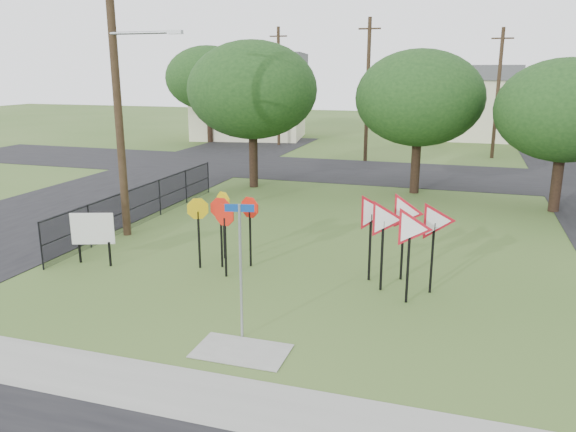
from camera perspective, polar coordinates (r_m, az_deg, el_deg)
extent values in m
plane|color=#37551F|center=(14.39, -1.10, -9.29)|extent=(140.00, 140.00, 0.00)
cube|color=gray|center=(10.95, -8.50, -17.68)|extent=(30.00, 1.60, 0.02)
cube|color=black|center=(28.31, -17.88, 2.06)|extent=(8.00, 50.00, 0.02)
cube|color=black|center=(33.24, 10.03, 4.33)|extent=(60.00, 8.00, 0.02)
cube|color=gray|center=(12.37, -4.76, -13.52)|extent=(2.00, 1.20, 0.02)
cylinder|color=#93979B|center=(12.36, -4.82, -5.75)|extent=(0.06, 0.06, 3.08)
cube|color=navy|center=(11.93, -4.96, 0.82)|extent=(0.62, 0.16, 0.16)
cube|color=black|center=(17.03, -6.77, -2.37)|extent=(0.05, 0.05, 1.76)
cube|color=black|center=(17.04, -3.85, -2.29)|extent=(0.05, 0.05, 1.76)
cube|color=black|center=(16.25, -6.37, -3.21)|extent=(0.05, 0.05, 1.76)
cube|color=black|center=(17.06, -9.02, -2.42)|extent=(0.05, 0.05, 1.76)
cube|color=black|center=(17.83, -6.50, -1.59)|extent=(0.05, 0.05, 1.76)
cube|color=black|center=(15.35, 9.52, -4.02)|extent=(0.07, 0.07, 1.95)
cube|color=black|center=(14.67, 12.09, -5.05)|extent=(0.07, 0.07, 1.95)
cube|color=black|center=(16.03, 8.32, -3.17)|extent=(0.07, 0.07, 1.95)
cube|color=black|center=(16.23, 11.54, -3.09)|extent=(0.07, 0.07, 1.95)
cube|color=black|center=(15.45, 14.42, -4.17)|extent=(0.07, 0.07, 1.95)
cube|color=black|center=(18.63, -20.40, -3.33)|extent=(0.05, 0.05, 0.76)
cube|color=black|center=(17.99, -17.65, -3.72)|extent=(0.05, 0.05, 0.76)
cube|color=silver|center=(18.09, -19.25, -1.23)|extent=(1.25, 0.47, 0.98)
cylinder|color=#392A1A|center=(20.52, -16.99, 11.69)|extent=(0.28, 0.28, 10.00)
cylinder|color=#93979B|center=(19.80, -14.59, 17.57)|extent=(2.40, 0.10, 0.10)
cube|color=#93979B|center=(19.20, -11.40, 17.85)|extent=(0.50, 0.18, 0.12)
cylinder|color=#392A1A|center=(37.00, 8.08, 12.44)|extent=(0.24, 0.24, 9.00)
cube|color=#392A1A|center=(37.06, 8.30, 18.32)|extent=(1.40, 0.10, 0.10)
cylinder|color=#392A1A|center=(40.52, 20.51, 11.51)|extent=(0.24, 0.24, 8.50)
cube|color=#392A1A|center=(40.54, 20.97, 16.51)|extent=(1.40, 0.10, 0.10)
cylinder|color=#392A1A|center=(44.79, -0.96, 12.94)|extent=(0.24, 0.24, 9.00)
cube|color=#392A1A|center=(44.84, -0.99, 17.80)|extent=(1.40, 0.10, 0.10)
cylinder|color=black|center=(18.27, -23.81, -2.81)|extent=(0.05, 0.05, 1.50)
cylinder|color=black|center=(19.96, -19.52, -0.98)|extent=(0.05, 0.05, 1.50)
cylinder|color=black|center=(21.77, -15.93, 0.57)|extent=(0.05, 0.05, 1.50)
cylinder|color=black|center=(23.66, -12.90, 1.86)|extent=(0.05, 0.05, 1.50)
cylinder|color=black|center=(25.62, -10.32, 2.96)|extent=(0.05, 0.05, 1.50)
cylinder|color=black|center=(27.64, -8.11, 3.90)|extent=(0.05, 0.05, 1.50)
cube|color=black|center=(22.56, -14.46, 3.00)|extent=(0.03, 11.50, 0.03)
cube|color=black|center=(22.71, -14.35, 1.24)|extent=(0.03, 11.50, 0.03)
cube|color=black|center=(22.71, -14.35, 1.24)|extent=(0.01, 11.50, 1.50)
cube|color=beige|center=(49.98, -3.91, 11.37)|extent=(10.08, 8.46, 6.00)
cube|color=#505056|center=(49.91, -3.98, 15.50)|extent=(10.58, 8.88, 1.20)
cube|color=beige|center=(52.56, 17.60, 10.35)|extent=(8.00, 8.00, 5.00)
cube|color=#505056|center=(52.45, 17.87, 13.72)|extent=(8.40, 8.40, 1.20)
cylinder|color=black|center=(28.72, -3.53, 5.56)|extent=(0.44, 0.44, 2.62)
ellipsoid|color=#163314|center=(28.38, -3.64, 12.66)|extent=(6.40, 6.40, 4.80)
cylinder|color=black|center=(27.93, 12.81, 4.78)|extent=(0.44, 0.44, 2.45)
ellipsoid|color=#163314|center=(27.57, 13.20, 11.60)|extent=(6.00, 6.00, 4.50)
cylinder|color=black|center=(26.15, 25.59, 2.85)|extent=(0.44, 0.44, 2.27)
ellipsoid|color=#163314|center=(25.78, 26.36, 9.60)|extent=(5.60, 5.60, 4.20)
cylinder|color=black|center=(47.24, -7.95, 9.13)|extent=(0.44, 0.44, 2.80)
ellipsoid|color=#163314|center=(47.03, -8.12, 13.71)|extent=(6.80, 6.80, 5.10)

